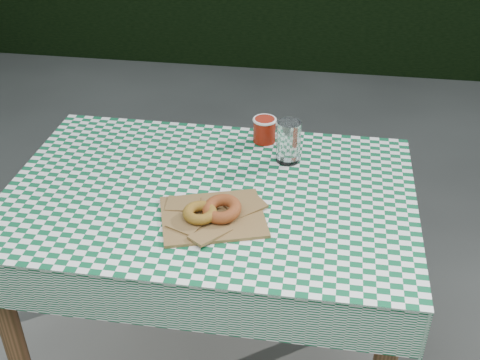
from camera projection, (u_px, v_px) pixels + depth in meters
The scene contains 7 objects.
table at pixel (212, 289), 1.92m from camera, with size 1.14×0.76×0.75m, color #51351C.
tablecloth at pixel (209, 191), 1.72m from camera, with size 1.16×0.78×0.01m, color #0D5430.
paper_bag at pixel (213, 216), 1.60m from camera, with size 0.27×0.22×0.01m, color olive.
bagel_front at pixel (200, 213), 1.58m from camera, with size 0.09×0.09×0.03m, color olive.
bagel_back at pixel (222, 209), 1.59m from camera, with size 0.10×0.10×0.03m, color brown.
coffee_mug at pixel (264, 130), 1.93m from camera, with size 0.14×0.14×0.08m, color maroon, non-canonical shape.
drinking_glass at pixel (289, 142), 1.82m from camera, with size 0.07×0.07×0.13m, color white.
Camera 1 is at (0.30, -1.25, 1.72)m, focal length 45.11 mm.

